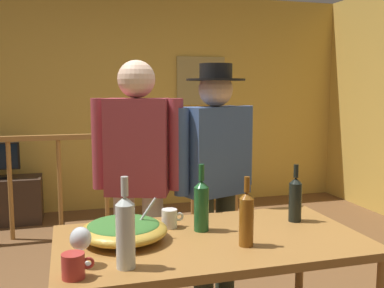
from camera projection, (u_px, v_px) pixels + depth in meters
name	position (u px, v px, depth m)	size (l,w,h in m)	color
back_wall	(125.00, 102.00, 5.42)	(5.74, 0.10, 2.60)	gold
framed_picture	(201.00, 81.00, 5.59)	(0.62, 0.03, 0.60)	tan
stair_railing	(108.00, 168.00, 4.52)	(3.77, 0.10, 1.07)	#9E6B33
serving_table	(211.00, 251.00, 2.18)	(1.49, 0.82, 0.75)	#9E6B33
salad_bowl	(124.00, 229.00, 2.12)	(0.42, 0.42, 0.21)	gold
wine_glass	(81.00, 240.00, 1.81)	(0.09, 0.09, 0.16)	silver
wine_bottle_dark	(295.00, 198.00, 2.42)	(0.07, 0.07, 0.32)	black
wine_bottle_clear	(125.00, 230.00, 1.79)	(0.08, 0.08, 0.38)	silver
wine_bottle_amber	(246.00, 218.00, 2.04)	(0.07, 0.07, 0.33)	brown
wine_bottle_green	(201.00, 204.00, 2.26)	(0.08, 0.08, 0.35)	#1E5628
mug_white	(170.00, 218.00, 2.33)	(0.12, 0.08, 0.10)	white
mug_red	(74.00, 266.00, 1.71)	(0.13, 0.09, 0.10)	#B7332D
person_standing_left	(138.00, 171.00, 2.72)	(0.54, 0.33, 1.64)	beige
person_standing_right	(215.00, 167.00, 2.86)	(0.58, 0.37, 1.63)	#2D3323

